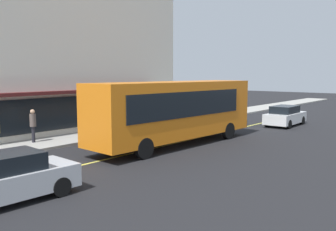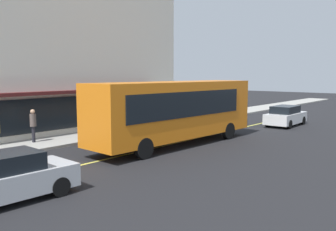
{
  "view_description": "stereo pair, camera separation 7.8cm",
  "coord_description": "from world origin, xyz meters",
  "px_view_note": "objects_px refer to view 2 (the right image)",
  "views": [
    {
      "loc": [
        -17.19,
        -12.69,
        3.94
      ],
      "look_at": [
        -1.77,
        0.26,
        1.6
      ],
      "focal_mm": 38.63,
      "sensor_mm": 36.0,
      "label": 1
    },
    {
      "loc": [
        -17.14,
        -12.74,
        3.94
      ],
      "look_at": [
        -1.77,
        0.26,
        1.6
      ],
      "focal_mm": 38.63,
      "sensor_mm": 36.0,
      "label": 2
    }
  ],
  "objects_px": {
    "bus": "(176,109)",
    "traffic_light": "(216,90)",
    "car_white": "(286,116)",
    "pedestrian_mid_block": "(33,122)",
    "car_silver": "(3,179)",
    "pedestrian_waiting": "(203,107)"
  },
  "relations": [
    {
      "from": "bus",
      "to": "car_silver",
      "type": "xyz_separation_m",
      "value": [
        -10.46,
        -1.62,
        -1.24
      ]
    },
    {
      "from": "traffic_light",
      "to": "bus",
      "type": "bearing_deg",
      "value": -157.36
    },
    {
      "from": "pedestrian_mid_block",
      "to": "pedestrian_waiting",
      "type": "relative_size",
      "value": 1.12
    },
    {
      "from": "car_silver",
      "to": "pedestrian_waiting",
      "type": "distance_m",
      "value": 20.94
    },
    {
      "from": "traffic_light",
      "to": "car_white",
      "type": "distance_m",
      "value": 6.67
    },
    {
      "from": "pedestrian_mid_block",
      "to": "pedestrian_waiting",
      "type": "xyz_separation_m",
      "value": [
        14.62,
        -1.21,
        -0.13
      ]
    },
    {
      "from": "car_silver",
      "to": "car_white",
      "type": "distance_m",
      "value": 21.61
    },
    {
      "from": "car_white",
      "to": "pedestrian_waiting",
      "type": "xyz_separation_m",
      "value": [
        -1.68,
        6.48,
        0.39
      ]
    },
    {
      "from": "bus",
      "to": "traffic_light",
      "type": "height_order",
      "value": "bus"
    },
    {
      "from": "traffic_light",
      "to": "pedestrian_mid_block",
      "type": "xyz_separation_m",
      "value": [
        -16.54,
        1.27,
        -1.27
      ]
    },
    {
      "from": "traffic_light",
      "to": "car_silver",
      "type": "distance_m",
      "value": 22.83
    },
    {
      "from": "traffic_light",
      "to": "car_silver",
      "type": "xyz_separation_m",
      "value": [
        -21.85,
        -6.37,
        -1.79
      ]
    },
    {
      "from": "car_silver",
      "to": "pedestrian_waiting",
      "type": "xyz_separation_m",
      "value": [
        19.93,
        6.43,
        0.39
      ]
    },
    {
      "from": "car_silver",
      "to": "pedestrian_mid_block",
      "type": "height_order",
      "value": "pedestrian_mid_block"
    },
    {
      "from": "traffic_light",
      "to": "car_white",
      "type": "relative_size",
      "value": 0.74
    },
    {
      "from": "traffic_light",
      "to": "car_silver",
      "type": "relative_size",
      "value": 0.73
    },
    {
      "from": "car_silver",
      "to": "bus",
      "type": "bearing_deg",
      "value": 8.78
    },
    {
      "from": "car_white",
      "to": "pedestrian_mid_block",
      "type": "bearing_deg",
      "value": 154.73
    },
    {
      "from": "bus",
      "to": "pedestrian_waiting",
      "type": "distance_m",
      "value": 10.65
    },
    {
      "from": "bus",
      "to": "traffic_light",
      "type": "bearing_deg",
      "value": 22.64
    },
    {
      "from": "car_silver",
      "to": "pedestrian_mid_block",
      "type": "xyz_separation_m",
      "value": [
        5.31,
        7.64,
        0.52
      ]
    },
    {
      "from": "car_silver",
      "to": "pedestrian_mid_block",
      "type": "relative_size",
      "value": 2.38
    }
  ]
}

